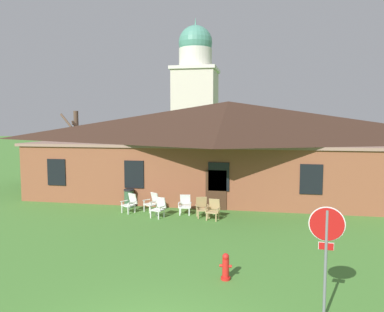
# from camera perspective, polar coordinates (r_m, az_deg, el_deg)

# --- Properties ---
(brick_building) EXTENTS (24.02, 10.40, 5.91)m
(brick_building) POSITION_cam_1_polar(r_m,az_deg,el_deg) (24.31, 5.52, 1.47)
(brick_building) COLOR brown
(brick_building) RESTS_ON ground
(dome_tower) EXTENTS (5.18, 5.18, 16.51)m
(dome_tower) POSITION_cam_1_polar(r_m,az_deg,el_deg) (44.01, 0.52, 8.95)
(dome_tower) COLOR beige
(dome_tower) RESTS_ON ground
(stop_sign) EXTENTS (0.80, 0.14, 2.68)m
(stop_sign) POSITION_cam_1_polar(r_m,az_deg,el_deg) (9.29, 19.82, -11.98)
(stop_sign) COLOR slate
(stop_sign) RESTS_ON ground
(lawn_chair_by_porch) EXTENTS (0.82, 0.85, 0.96)m
(lawn_chair_by_porch) POSITION_cam_1_polar(r_m,az_deg,el_deg) (19.37, -9.42, -7.06)
(lawn_chair_by_porch) COLOR silver
(lawn_chair_by_porch) RESTS_ON ground
(lawn_chair_near_door) EXTENTS (0.85, 0.87, 0.96)m
(lawn_chair_near_door) POSITION_cam_1_polar(r_m,az_deg,el_deg) (19.45, -6.09, -6.96)
(lawn_chair_near_door) COLOR silver
(lawn_chair_near_door) RESTS_ON ground
(lawn_chair_left_end) EXTENTS (0.77, 0.82, 0.96)m
(lawn_chair_left_end) POSITION_cam_1_polar(r_m,az_deg,el_deg) (18.24, -5.08, -7.77)
(lawn_chair_left_end) COLOR silver
(lawn_chair_left_end) RESTS_ON ground
(lawn_chair_middle) EXTENTS (0.70, 0.73, 0.96)m
(lawn_chair_middle) POSITION_cam_1_polar(r_m,az_deg,el_deg) (18.81, -1.08, -7.36)
(lawn_chair_middle) COLOR white
(lawn_chair_middle) RESTS_ON ground
(lawn_chair_right_end) EXTENTS (0.75, 0.81, 0.96)m
(lawn_chair_right_end) POSITION_cam_1_polar(r_m,az_deg,el_deg) (18.24, 1.52, -7.75)
(lawn_chair_right_end) COLOR tan
(lawn_chair_right_end) RESTS_ON ground
(lawn_chair_far_side) EXTENTS (0.70, 0.74, 0.96)m
(lawn_chair_far_side) POSITION_cam_1_polar(r_m,az_deg,el_deg) (17.83, 3.29, -8.07)
(lawn_chair_far_side) COLOR tan
(lawn_chair_far_side) RESTS_ON ground
(bare_tree_beside_building) EXTENTS (2.19, 1.83, 5.45)m
(bare_tree_beside_building) POSITION_cam_1_polar(r_m,az_deg,el_deg) (30.50, -17.22, 2.01)
(bare_tree_beside_building) COLOR brown
(bare_tree_beside_building) RESTS_ON ground
(fire_hydrant) EXTENTS (0.36, 0.28, 0.79)m
(fire_hydrant) POSITION_cam_1_polar(r_m,az_deg,el_deg) (11.40, 5.16, -16.53)
(fire_hydrant) COLOR red
(fire_hydrant) RESTS_ON ground
(trash_bin) EXTENTS (0.56, 0.56, 0.98)m
(trash_bin) POSITION_cam_1_polar(r_m,az_deg,el_deg) (20.56, -9.58, -6.35)
(trash_bin) COLOR #335638
(trash_bin) RESTS_ON ground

